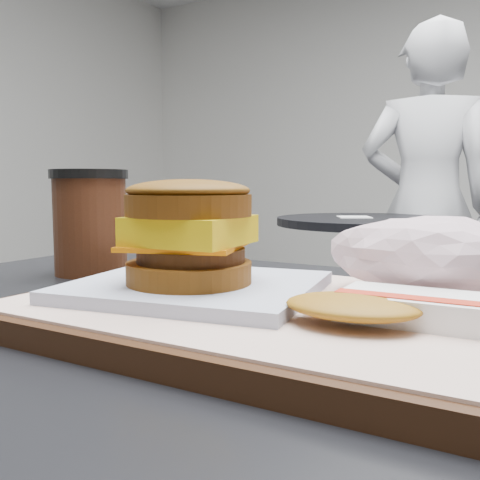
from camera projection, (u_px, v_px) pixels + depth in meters
The scene contains 9 objects.
serving_tray at pixel (267, 312), 0.41m from camera, with size 0.38×0.28×0.02m.
breakfast_sandwich at pixel (191, 246), 0.43m from camera, with size 0.22×0.20×0.09m.
hash_brown at pixel (385, 307), 0.34m from camera, with size 0.12×0.09×0.02m.
crumpled_wrapper at pixel (423, 256), 0.42m from camera, with size 0.14×0.11×0.06m, color silver, non-canonical shape.
coffee_cup at pixel (90, 219), 0.64m from camera, with size 0.09×0.09×0.13m.
neighbor_table at pixel (367, 269), 2.07m from camera, with size 0.70×0.70×0.75m.
napkin at pixel (354, 217), 2.05m from camera, with size 0.12×0.12×0.00m, color white.
patron at pixel (426, 206), 2.35m from camera, with size 0.57×0.37×1.56m, color silver.
bg_table_mid at pixel (180, 222), 4.43m from camera, with size 0.66×0.66×0.75m.
Camera 1 is at (0.25, -0.37, 0.88)m, focal length 40.00 mm.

